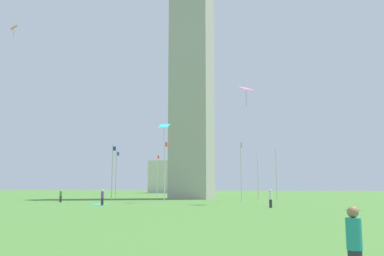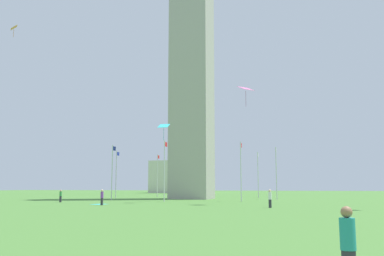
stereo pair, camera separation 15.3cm
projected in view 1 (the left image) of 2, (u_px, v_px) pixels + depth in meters
ground_plane at (192, 199)px, 69.76m from camera, size 260.00×260.00×0.00m
obelisk_monument at (192, 30)px, 73.75m from camera, size 6.43×6.43×58.46m
flagpole_n at (211, 174)px, 83.67m from camera, size 1.12×0.14×8.27m
flagpole_ne at (157, 174)px, 82.40m from camera, size 1.12×0.14×8.27m
flagpole_e at (116, 172)px, 74.12m from camera, size 1.12×0.14×8.27m
flagpole_se at (112, 170)px, 63.69m from camera, size 1.12×0.14×8.27m
flagpole_s at (165, 168)px, 57.20m from camera, size 1.12×0.14×8.27m
flagpole_sw at (241, 168)px, 58.47m from camera, size 1.12×0.14×8.27m
flagpole_w at (276, 171)px, 66.74m from camera, size 1.12×0.14×8.27m
flagpole_nw at (258, 173)px, 77.18m from camera, size 1.12×0.14×8.27m
person_purple_shirt at (102, 197)px, 46.78m from camera, size 0.32×0.32×1.73m
person_teal_shirt at (355, 248)px, 8.66m from camera, size 0.32×0.32×1.69m
person_green_shirt at (61, 196)px, 55.25m from camera, size 0.32×0.32×1.62m
person_white_shirt at (271, 199)px, 41.19m from camera, size 0.32×0.32×1.78m
kite_cyan_diamond at (164, 126)px, 54.95m from camera, size 1.29×1.42×2.24m
kite_orange_diamond at (14, 28)px, 61.21m from camera, size 1.34×1.33×1.83m
kite_pink_diamond at (246, 89)px, 50.29m from camera, size 2.15×2.15×2.53m
distant_building at (181, 177)px, 136.63m from camera, size 23.10×13.69×9.80m
picnic_blanket_near_first_person at (100, 204)px, 48.95m from camera, size 2.13×1.87×0.01m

